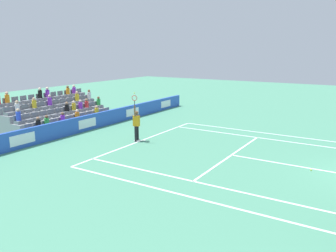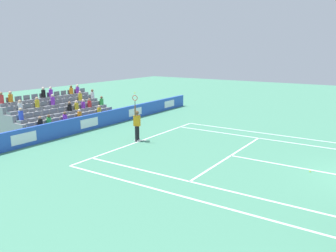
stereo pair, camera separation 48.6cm
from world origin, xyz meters
name	(u,v)px [view 1 (the left image)]	position (x,y,z in m)	size (l,w,h in m)	color
line_baseline	(143,140)	(0.00, -11.89, 0.00)	(10.97, 0.10, 0.01)	white
line_service	(232,155)	(0.00, -6.40, 0.00)	(8.23, 0.10, 0.01)	white
line_centre_service	(298,166)	(0.00, -3.20, 0.00)	(0.10, 6.40, 0.01)	white
line_singles_sideline_left	(203,184)	(4.12, -5.95, 0.00)	(0.10, 11.89, 0.01)	white
line_singles_sideline_right	(265,138)	(-4.12, -5.95, 0.00)	(0.10, 11.89, 0.01)	white
line_doubles_sideline_left	(187,196)	(5.49, -5.95, 0.00)	(0.10, 11.89, 0.01)	white
line_doubles_sideline_right	(271,134)	(-5.49, -5.95, 0.00)	(0.10, 11.89, 0.01)	white
line_centre_mark	(144,140)	(0.00, -11.79, 0.00)	(0.10, 0.20, 0.01)	white
sponsor_barrier	(86,123)	(0.00, -16.42, 0.50)	(23.82, 0.22, 1.01)	blue
tennis_player	(136,124)	(0.40, -12.03, 0.99)	(0.54, 0.42, 2.85)	black
stadium_stand	(55,116)	(0.00, -19.36, 0.70)	(7.44, 3.80, 2.61)	gray
loose_tennis_ball	(311,170)	(0.30, -2.61, 0.03)	(0.07, 0.07, 0.07)	#D1E533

